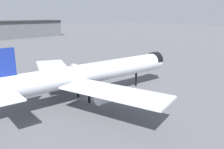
# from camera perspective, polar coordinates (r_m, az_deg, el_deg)

# --- Properties ---
(ground) EXTENTS (900.00, 900.00, 0.00)m
(ground) POSITION_cam_1_polar(r_m,az_deg,el_deg) (62.09, -5.12, -6.02)
(ground) COLOR #56565B
(airliner_near_gate) EXTENTS (58.95, 53.96, 15.30)m
(airliner_near_gate) POSITION_cam_1_polar(r_m,az_deg,el_deg) (60.90, -5.52, 0.20)
(airliner_near_gate) COLOR silver
(airliner_near_gate) RESTS_ON ground
(service_truck_front) EXTENTS (5.84, 5.00, 3.00)m
(service_truck_front) POSITION_cam_1_polar(r_m,az_deg,el_deg) (94.98, -15.81, 1.73)
(service_truck_front) COLOR black
(service_truck_front) RESTS_ON ground
(baggage_cart_trailing) EXTENTS (2.01, 2.45, 1.82)m
(baggage_cart_trailing) POSITION_cam_1_polar(r_m,az_deg,el_deg) (97.42, -9.33, 2.04)
(baggage_cart_trailing) COLOR black
(baggage_cart_trailing) RESTS_ON ground
(traffic_cone_near_nose) EXTENTS (0.50, 0.50, 0.62)m
(traffic_cone_near_nose) POSITION_cam_1_polar(r_m,az_deg,el_deg) (92.22, -19.45, 0.26)
(traffic_cone_near_nose) COLOR #F2600C
(traffic_cone_near_nose) RESTS_ON ground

